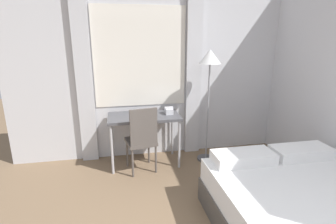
# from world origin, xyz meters

# --- Properties ---
(wall_back_with_window) EXTENTS (4.77, 0.13, 2.70)m
(wall_back_with_window) POSITION_xyz_m (-0.05, 3.16, 1.35)
(wall_back_with_window) COLOR silver
(wall_back_with_window) RESTS_ON ground_plane
(desk) EXTENTS (1.05, 0.57, 0.78)m
(desk) POSITION_xyz_m (-0.38, 2.80, 0.70)
(desk) COLOR #4C4C51
(desk) RESTS_ON ground_plane
(desk_chair) EXTENTS (0.46, 0.46, 0.98)m
(desk_chair) POSITION_xyz_m (-0.44, 2.53, 0.54)
(desk_chair) COLOR #59514C
(desk_chair) RESTS_ON ground_plane
(standing_lamp) EXTENTS (0.32, 0.32, 1.73)m
(standing_lamp) POSITION_xyz_m (0.59, 2.73, 1.45)
(standing_lamp) COLOR #4C4C51
(standing_lamp) RESTS_ON ground_plane
(telephone) EXTENTS (0.13, 0.15, 0.11)m
(telephone) POSITION_xyz_m (-0.00, 2.81, 0.82)
(telephone) COLOR silver
(telephone) RESTS_ON desk
(book) EXTENTS (0.22, 0.19, 0.02)m
(book) POSITION_xyz_m (-0.44, 2.86, 0.79)
(book) COLOR #4C4238
(book) RESTS_ON desk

